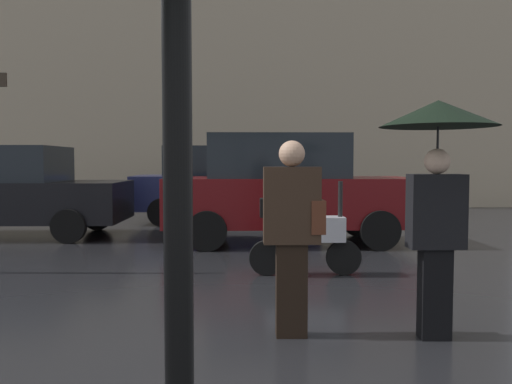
% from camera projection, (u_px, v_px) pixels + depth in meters
% --- Properties ---
extents(pedestrian_with_umbrella, '(0.96, 0.96, 1.99)m').
position_uv_depth(pedestrian_with_umbrella, '(437.00, 153.00, 4.29)').
color(pedestrian_with_umbrella, black).
rests_on(pedestrian_with_umbrella, ground).
extents(pedestrian_with_bag, '(0.51, 0.24, 1.66)m').
position_uv_depth(pedestrian_with_bag, '(293.00, 226.00, 4.39)').
color(pedestrian_with_bag, black).
rests_on(pedestrian_with_bag, ground).
extents(parked_scooter, '(1.47, 0.32, 1.23)m').
position_uv_depth(parked_scooter, '(302.00, 233.00, 6.80)').
color(parked_scooter, black).
rests_on(parked_scooter, ground).
extents(parked_car_left, '(4.48, 2.02, 1.87)m').
position_uv_depth(parked_car_left, '(224.00, 183.00, 12.91)').
color(parked_car_left, '#1E234C').
rests_on(parked_car_left, ground).
extents(parked_car_right, '(4.46, 1.88, 1.98)m').
position_uv_depth(parked_car_right, '(286.00, 188.00, 9.48)').
color(parked_car_right, '#590C0F').
rests_on(parked_car_right, ground).
extents(parked_car_distant, '(4.57, 2.05, 1.80)m').
position_uv_depth(parked_car_distant, '(5.00, 190.00, 10.35)').
color(parked_car_distant, black).
rests_on(parked_car_distant, ground).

